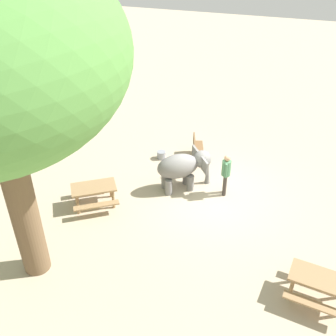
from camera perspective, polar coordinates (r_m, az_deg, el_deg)
name	(u,v)px	position (r m, az deg, el deg)	size (l,w,h in m)	color
ground_plane	(210,194)	(14.31, 6.19, -3.78)	(60.00, 60.00, 0.00)	#BAA88C
elephant	(183,167)	(14.06, 2.26, 0.20)	(1.85, 1.96, 1.43)	slate
person_handler	(226,172)	(13.86, 8.44, -0.56)	(0.51, 0.32, 1.62)	#3F3833
wooden_bench	(197,149)	(16.03, 4.24, 2.77)	(1.45, 0.82, 0.88)	brown
picnic_table_near	(94,191)	(13.62, -10.72, -3.32)	(2.07, 2.07, 0.78)	#9E7A51
picnic_table_far	(319,283)	(11.17, 21.10, -15.33)	(1.67, 1.68, 0.78)	#9E7A51
market_stall_green	(22,112)	(18.68, -20.46, 7.61)	(2.50, 2.50, 2.52)	#59514C
feed_bucket	(161,155)	(16.19, -0.97, 1.92)	(0.36, 0.36, 0.32)	gray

